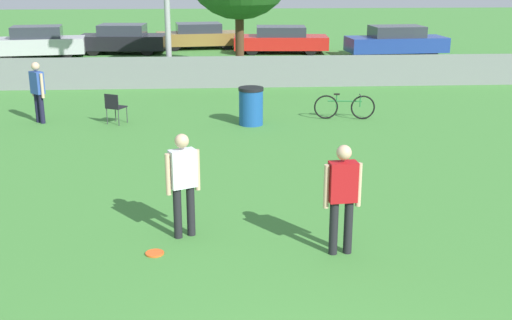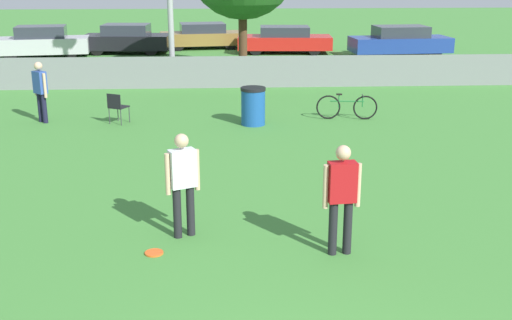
# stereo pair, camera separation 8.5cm
# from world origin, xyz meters

# --- Properties ---
(fence_backline) EXTENTS (23.14, 0.07, 1.21)m
(fence_backline) POSITION_xyz_m (0.00, 18.00, 0.55)
(fence_backline) COLOR gray
(fence_backline) RESTS_ON ground_plane
(player_receiver_white) EXTENTS (0.52, 0.37, 1.67)m
(player_receiver_white) POSITION_xyz_m (-1.38, 5.30, 0.97)
(player_receiver_white) COLOR black
(player_receiver_white) RESTS_ON ground_plane
(player_thrower_red) EXTENTS (0.56, 0.26, 1.67)m
(player_thrower_red) POSITION_xyz_m (0.95, 4.52, 0.97)
(player_thrower_red) COLOR black
(player_thrower_red) RESTS_ON ground_plane
(spectator_in_blue) EXTENTS (0.43, 0.43, 1.65)m
(spectator_in_blue) POSITION_xyz_m (-5.62, 13.17, 0.95)
(spectator_in_blue) COLOR #191933
(spectator_in_blue) RESTS_ON ground_plane
(frisbee_disc) EXTENTS (0.28, 0.28, 0.03)m
(frisbee_disc) POSITION_xyz_m (-1.80, 4.67, 0.01)
(frisbee_disc) COLOR #E5591E
(frisbee_disc) RESTS_ON ground_plane
(folding_chair_sideline) EXTENTS (0.58, 0.58, 0.83)m
(folding_chair_sideline) POSITION_xyz_m (-3.56, 12.89, 0.50)
(folding_chair_sideline) COLOR #333338
(folding_chair_sideline) RESTS_ON ground_plane
(bicycle_sideline) EXTENTS (1.68, 0.44, 0.72)m
(bicycle_sideline) POSITION_xyz_m (2.69, 13.09, 0.35)
(bicycle_sideline) COLOR black
(bicycle_sideline) RESTS_ON ground_plane
(trash_bin) EXTENTS (0.67, 0.67, 1.01)m
(trash_bin) POSITION_xyz_m (0.07, 12.61, 0.51)
(trash_bin) COLOR #194C99
(trash_bin) RESTS_ON ground_plane
(parked_car_silver) EXTENTS (4.40, 2.27, 1.42)m
(parked_car_silver) POSITION_xyz_m (-9.02, 26.32, 0.68)
(parked_car_silver) COLOR black
(parked_car_silver) RESTS_ON ground_plane
(parked_car_dark) EXTENTS (4.21, 2.09, 1.38)m
(parked_car_dark) POSITION_xyz_m (-5.28, 27.37, 0.68)
(parked_car_dark) COLOR black
(parked_car_dark) RESTS_ON ground_plane
(parked_car_tan) EXTENTS (4.44, 2.34, 1.28)m
(parked_car_tan) POSITION_xyz_m (-1.68, 29.04, 0.63)
(parked_car_tan) COLOR black
(parked_car_tan) RESTS_ON ground_plane
(parked_car_red) EXTENTS (4.58, 2.11, 1.27)m
(parked_car_red) POSITION_xyz_m (2.32, 27.06, 0.64)
(parked_car_red) COLOR black
(parked_car_red) RESTS_ON ground_plane
(parked_car_blue) EXTENTS (4.68, 2.11, 1.40)m
(parked_car_blue) POSITION_xyz_m (7.57, 25.59, 0.69)
(parked_car_blue) COLOR black
(parked_car_blue) RESTS_ON ground_plane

